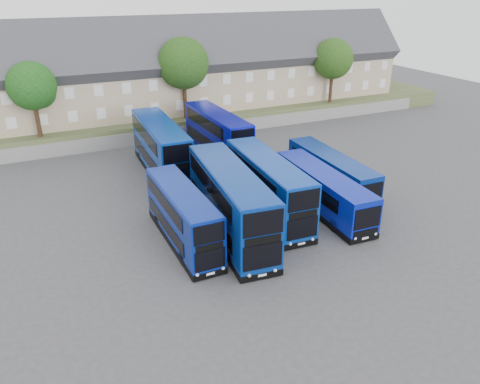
% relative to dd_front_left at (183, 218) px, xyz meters
% --- Properties ---
extents(ground, '(120.00, 120.00, 0.00)m').
position_rel_dd_front_left_xyz_m(ground, '(6.49, -1.58, -1.94)').
color(ground, '#414146').
rests_on(ground, ground).
extents(retaining_wall, '(70.00, 0.40, 1.50)m').
position_rel_dd_front_left_xyz_m(retaining_wall, '(6.49, 22.42, -1.19)').
color(retaining_wall, slate).
rests_on(retaining_wall, ground).
extents(earth_bank, '(80.00, 20.00, 2.00)m').
position_rel_dd_front_left_xyz_m(earth_bank, '(6.49, 32.42, -0.94)').
color(earth_bank, '#4D522E').
rests_on(earth_bank, ground).
extents(terrace_row, '(60.00, 10.40, 11.20)m').
position_rel_dd_front_left_xyz_m(terrace_row, '(9.49, 28.42, 4.66)').
color(terrace_row, tan).
rests_on(terrace_row, earth_bank).
extents(dd_front_left, '(2.31, 9.96, 3.95)m').
position_rel_dd_front_left_xyz_m(dd_front_left, '(0.00, 0.00, 0.00)').
color(dd_front_left, navy).
rests_on(dd_front_left, ground).
extents(dd_front_mid, '(4.05, 12.54, 4.90)m').
position_rel_dd_front_left_xyz_m(dd_front_mid, '(3.43, -0.32, 0.48)').
color(dd_front_mid, navy).
rests_on(dd_front_mid, ground).
extents(dd_front_right, '(3.32, 11.51, 4.52)m').
position_rel_dd_front_left_xyz_m(dd_front_right, '(7.33, 1.41, 0.28)').
color(dd_front_right, '#083297').
rests_on(dd_front_right, ground).
extents(dd_rear_left, '(3.30, 12.34, 4.87)m').
position_rel_dd_front_left_xyz_m(dd_rear_left, '(2.37, 13.26, 0.46)').
color(dd_rear_left, '#0835A0').
rests_on(dd_rear_left, ground).
extents(dd_rear_right, '(2.95, 11.60, 4.58)m').
position_rel_dd_front_left_xyz_m(dd_rear_right, '(8.97, 15.36, 0.32)').
color(dd_rear_right, '#080D98').
rests_on(dd_rear_right, ground).
extents(coach_east_a, '(2.97, 11.64, 3.15)m').
position_rel_dd_front_left_xyz_m(coach_east_a, '(11.65, 0.27, -0.39)').
color(coach_east_a, '#091AA7').
rests_on(coach_east_a, ground).
extents(coach_east_b, '(2.70, 11.23, 3.05)m').
position_rel_dd_front_left_xyz_m(coach_east_b, '(14.70, 3.47, -0.44)').
color(coach_east_b, navy).
rests_on(coach_east_b, ground).
extents(tree_west, '(4.80, 4.80, 7.65)m').
position_rel_dd_front_left_xyz_m(tree_west, '(-7.36, 23.52, 5.11)').
color(tree_west, '#382314').
rests_on(tree_west, earth_bank).
extents(tree_mid, '(5.76, 5.76, 9.18)m').
position_rel_dd_front_left_xyz_m(tree_mid, '(8.64, 24.02, 6.13)').
color(tree_mid, '#382314').
rests_on(tree_mid, earth_bank).
extents(tree_east, '(5.12, 5.12, 8.16)m').
position_rel_dd_front_left_xyz_m(tree_east, '(28.64, 23.52, 5.45)').
color(tree_east, '#382314').
rests_on(tree_east, earth_bank).
extents(tree_far, '(5.44, 5.44, 8.67)m').
position_rel_dd_front_left_xyz_m(tree_far, '(34.64, 30.52, 5.79)').
color(tree_far, '#382314').
rests_on(tree_far, earth_bank).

